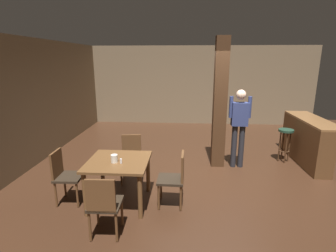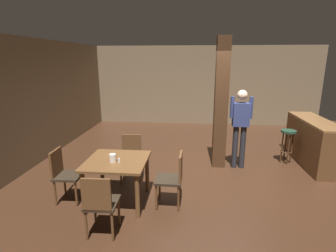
{
  "view_description": "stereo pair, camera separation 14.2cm",
  "coord_description": "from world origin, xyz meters",
  "px_view_note": "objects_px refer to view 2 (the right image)",
  "views": [
    {
      "loc": [
        -0.58,
        -5.12,
        2.34
      ],
      "look_at": [
        -0.92,
        -0.18,
        1.07
      ],
      "focal_mm": 28.0,
      "sensor_mm": 36.0,
      "label": 1
    },
    {
      "loc": [
        -0.44,
        -5.11,
        2.34
      ],
      "look_at": [
        -0.92,
        -0.18,
        1.07
      ],
      "focal_mm": 28.0,
      "sensor_mm": 36.0,
      "label": 2
    }
  ],
  "objects_px": {
    "dining_table": "(117,167)",
    "chair_north": "(131,155)",
    "bar_counter": "(309,142)",
    "salt_shaker": "(119,161)",
    "bar_stool_near": "(288,139)",
    "chair_east": "(173,176)",
    "napkin_cup": "(113,158)",
    "standing_person": "(240,124)",
    "chair_south": "(100,202)",
    "chair_west": "(64,172)"
  },
  "relations": [
    {
      "from": "chair_south",
      "to": "salt_shaker",
      "type": "bearing_deg",
      "value": 85.81
    },
    {
      "from": "chair_north",
      "to": "napkin_cup",
      "type": "height_order",
      "value": "chair_north"
    },
    {
      "from": "napkin_cup",
      "to": "bar_counter",
      "type": "height_order",
      "value": "bar_counter"
    },
    {
      "from": "chair_north",
      "to": "standing_person",
      "type": "relative_size",
      "value": 0.52
    },
    {
      "from": "bar_counter",
      "to": "napkin_cup",
      "type": "bearing_deg",
      "value": -151.06
    },
    {
      "from": "dining_table",
      "to": "chair_east",
      "type": "distance_m",
      "value": 0.93
    },
    {
      "from": "chair_south",
      "to": "standing_person",
      "type": "bearing_deg",
      "value": 49.15
    },
    {
      "from": "chair_east",
      "to": "napkin_cup",
      "type": "bearing_deg",
      "value": -175.64
    },
    {
      "from": "chair_north",
      "to": "standing_person",
      "type": "distance_m",
      "value": 2.4
    },
    {
      "from": "chair_south",
      "to": "napkin_cup",
      "type": "height_order",
      "value": "chair_south"
    },
    {
      "from": "chair_west",
      "to": "bar_stool_near",
      "type": "height_order",
      "value": "chair_west"
    },
    {
      "from": "dining_table",
      "to": "standing_person",
      "type": "bearing_deg",
      "value": 36.94
    },
    {
      "from": "napkin_cup",
      "to": "bar_counter",
      "type": "bearing_deg",
      "value": 28.94
    },
    {
      "from": "napkin_cup",
      "to": "bar_stool_near",
      "type": "height_order",
      "value": "napkin_cup"
    },
    {
      "from": "bar_counter",
      "to": "salt_shaker",
      "type": "bearing_deg",
      "value": -149.93
    },
    {
      "from": "chair_east",
      "to": "chair_north",
      "type": "relative_size",
      "value": 1.0
    },
    {
      "from": "chair_west",
      "to": "salt_shaker",
      "type": "height_order",
      "value": "chair_west"
    },
    {
      "from": "standing_person",
      "to": "bar_counter",
      "type": "xyz_separation_m",
      "value": [
        1.62,
        0.39,
        -0.48
      ]
    },
    {
      "from": "chair_north",
      "to": "standing_person",
      "type": "height_order",
      "value": "standing_person"
    },
    {
      "from": "chair_east",
      "to": "bar_stool_near",
      "type": "relative_size",
      "value": 1.14
    },
    {
      "from": "chair_east",
      "to": "standing_person",
      "type": "xyz_separation_m",
      "value": [
        1.3,
        1.68,
        0.5
      ]
    },
    {
      "from": "chair_east",
      "to": "salt_shaker",
      "type": "relative_size",
      "value": 11.48
    },
    {
      "from": "dining_table",
      "to": "chair_east",
      "type": "relative_size",
      "value": 1.1
    },
    {
      "from": "standing_person",
      "to": "bar_stool_near",
      "type": "bearing_deg",
      "value": 18.58
    },
    {
      "from": "napkin_cup",
      "to": "bar_counter",
      "type": "distance_m",
      "value": 4.45
    },
    {
      "from": "chair_east",
      "to": "chair_north",
      "type": "bearing_deg",
      "value": 135.77
    },
    {
      "from": "chair_south",
      "to": "bar_counter",
      "type": "distance_m",
      "value": 4.83
    },
    {
      "from": "chair_south",
      "to": "bar_counter",
      "type": "bearing_deg",
      "value": 37.57
    },
    {
      "from": "chair_south",
      "to": "bar_stool_near",
      "type": "height_order",
      "value": "chair_south"
    },
    {
      "from": "chair_east",
      "to": "salt_shaker",
      "type": "xyz_separation_m",
      "value": [
        -0.85,
        -0.11,
        0.29
      ]
    },
    {
      "from": "chair_north",
      "to": "bar_stool_near",
      "type": "bearing_deg",
      "value": 19.67
    },
    {
      "from": "napkin_cup",
      "to": "bar_stool_near",
      "type": "xyz_separation_m",
      "value": [
        3.42,
        2.15,
        -0.24
      ]
    },
    {
      "from": "dining_table",
      "to": "chair_north",
      "type": "relative_size",
      "value": 1.1
    },
    {
      "from": "bar_counter",
      "to": "dining_table",
      "type": "bearing_deg",
      "value": -151.76
    },
    {
      "from": "chair_west",
      "to": "chair_north",
      "type": "relative_size",
      "value": 1.0
    },
    {
      "from": "dining_table",
      "to": "chair_east",
      "type": "xyz_separation_m",
      "value": [
        0.92,
        -0.01,
        -0.13
      ]
    },
    {
      "from": "dining_table",
      "to": "chair_south",
      "type": "bearing_deg",
      "value": -88.66
    },
    {
      "from": "chair_west",
      "to": "standing_person",
      "type": "distance_m",
      "value": 3.6
    },
    {
      "from": "chair_east",
      "to": "bar_counter",
      "type": "distance_m",
      "value": 3.59
    },
    {
      "from": "bar_counter",
      "to": "bar_stool_near",
      "type": "bearing_deg",
      "value": -179.57
    },
    {
      "from": "salt_shaker",
      "to": "dining_table",
      "type": "bearing_deg",
      "value": 123.17
    },
    {
      "from": "standing_person",
      "to": "bar_counter",
      "type": "distance_m",
      "value": 1.73
    },
    {
      "from": "chair_north",
      "to": "bar_counter",
      "type": "bearing_deg",
      "value": 17.47
    },
    {
      "from": "dining_table",
      "to": "bar_counter",
      "type": "distance_m",
      "value": 4.37
    },
    {
      "from": "bar_stool_near",
      "to": "bar_counter",
      "type": "bearing_deg",
      "value": 0.43
    },
    {
      "from": "bar_stool_near",
      "to": "salt_shaker",
      "type": "bearing_deg",
      "value": -146.59
    },
    {
      "from": "chair_east",
      "to": "bar_counter",
      "type": "bearing_deg",
      "value": 35.37
    },
    {
      "from": "dining_table",
      "to": "salt_shaker",
      "type": "distance_m",
      "value": 0.21
    },
    {
      "from": "chair_south",
      "to": "salt_shaker",
      "type": "xyz_separation_m",
      "value": [
        0.06,
        0.76,
        0.29
      ]
    },
    {
      "from": "dining_table",
      "to": "napkin_cup",
      "type": "height_order",
      "value": "napkin_cup"
    }
  ]
}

